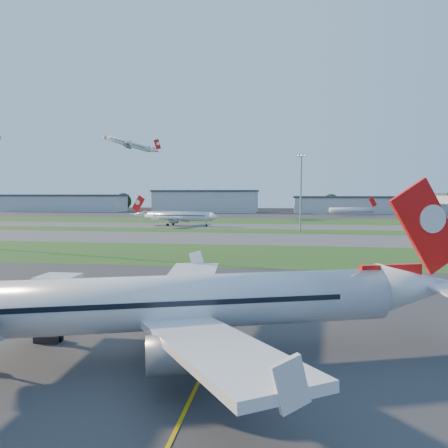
% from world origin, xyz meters
% --- Properties ---
extents(ground, '(700.00, 700.00, 0.00)m').
position_xyz_m(ground, '(0.00, 0.00, 0.00)').
color(ground, black).
rests_on(ground, ground).
extents(apron_near, '(300.00, 70.00, 0.01)m').
position_xyz_m(apron_near, '(0.00, 0.00, 0.01)').
color(apron_near, '#333335').
rests_on(apron_near, ground).
extents(grass_strip_a, '(300.00, 34.00, 0.01)m').
position_xyz_m(grass_strip_a, '(0.00, 52.00, 0.01)').
color(grass_strip_a, '#28531B').
rests_on(grass_strip_a, ground).
extents(taxiway_a, '(300.00, 32.00, 0.01)m').
position_xyz_m(taxiway_a, '(0.00, 85.00, 0.01)').
color(taxiway_a, '#515154').
rests_on(taxiway_a, ground).
extents(grass_strip_b, '(300.00, 18.00, 0.01)m').
position_xyz_m(grass_strip_b, '(0.00, 110.00, 0.01)').
color(grass_strip_b, '#28531B').
rests_on(grass_strip_b, ground).
extents(taxiway_b, '(300.00, 26.00, 0.01)m').
position_xyz_m(taxiway_b, '(0.00, 132.00, 0.01)').
color(taxiway_b, '#515154').
rests_on(taxiway_b, ground).
extents(grass_strip_c, '(300.00, 40.00, 0.01)m').
position_xyz_m(grass_strip_c, '(0.00, 165.00, 0.01)').
color(grass_strip_c, '#28531B').
rests_on(grass_strip_c, ground).
extents(apron_far, '(400.00, 80.00, 0.01)m').
position_xyz_m(apron_far, '(0.00, 225.00, 0.01)').
color(apron_far, '#333335').
rests_on(apron_far, ground).
extents(yellow_line, '(0.25, 60.00, 0.02)m').
position_xyz_m(yellow_line, '(5.00, 0.00, 0.00)').
color(yellow_line, gold).
rests_on(yellow_line, ground).
extents(airliner_parked, '(39.04, 32.94, 12.62)m').
position_xyz_m(airliner_parked, '(3.32, -6.53, 4.43)').
color(airliner_parked, silver).
rests_on(airliner_parked, ground).
extents(airliner_taxiing, '(34.66, 29.13, 10.91)m').
position_xyz_m(airliner_taxiing, '(-32.75, 129.74, 3.83)').
color(airliner_taxiing, silver).
rests_on(airliner_taxiing, ground).
extents(airliner_departing, '(30.42, 25.49, 9.66)m').
position_xyz_m(airliner_departing, '(-79.71, 203.14, 41.16)').
color(airliner_departing, silver).
extents(mini_jet_near, '(27.94, 10.34, 9.48)m').
position_xyz_m(mini_jet_near, '(47.39, 221.41, 3.28)').
color(mini_jet_near, silver).
rests_on(mini_jet_near, ground).
extents(light_mast_centre, '(3.20, 0.70, 25.80)m').
position_xyz_m(light_mast_centre, '(15.00, 108.00, 14.81)').
color(light_mast_centre, gray).
rests_on(light_mast_centre, ground).
extents(hangar_far_west, '(91.80, 23.00, 12.20)m').
position_xyz_m(hangar_far_west, '(-150.00, 255.00, 6.14)').
color(hangar_far_west, '#A8ABB0').
rests_on(hangar_far_west, ground).
extents(hangar_west, '(71.40, 23.00, 15.20)m').
position_xyz_m(hangar_west, '(-45.00, 255.00, 7.64)').
color(hangar_west, '#A8ABB0').
rests_on(hangar_west, ground).
extents(hangar_east, '(81.60, 23.00, 11.20)m').
position_xyz_m(hangar_east, '(55.00, 255.00, 5.64)').
color(hangar_east, '#A8ABB0').
rests_on(hangar_east, ground).
extents(tree_far_west, '(11.00, 11.00, 12.00)m').
position_xyz_m(tree_far_west, '(-190.00, 268.00, 6.49)').
color(tree_far_west, black).
rests_on(tree_far_west, ground).
extents(tree_west, '(12.10, 12.10, 13.20)m').
position_xyz_m(tree_west, '(-110.00, 270.00, 7.14)').
color(tree_west, black).
rests_on(tree_west, ground).
extents(tree_mid_west, '(9.90, 9.90, 10.80)m').
position_xyz_m(tree_mid_west, '(-20.00, 266.00, 5.84)').
color(tree_mid_west, black).
rests_on(tree_mid_west, ground).
extents(tree_mid_east, '(11.55, 11.55, 12.60)m').
position_xyz_m(tree_mid_east, '(40.00, 269.00, 6.81)').
color(tree_mid_east, black).
rests_on(tree_mid_east, ground).
extents(tree_east, '(10.45, 10.45, 11.40)m').
position_xyz_m(tree_east, '(115.00, 267.00, 6.16)').
color(tree_east, black).
rests_on(tree_east, ground).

